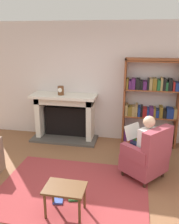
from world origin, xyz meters
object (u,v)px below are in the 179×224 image
fireplace (65,115)px  seated_reader (143,143)px  bookshelf (150,106)px  mantel_clock (61,91)px  side_table (65,191)px  armchair_reading (147,156)px

fireplace → seated_reader: size_ratio=1.36×
fireplace → bookshelf: bookshelf is taller
seated_reader → fireplace: bearing=-87.7°
mantel_clock → side_table: 2.71m
fireplace → side_table: fireplace is taller
armchair_reading → side_table: 1.60m
bookshelf → side_table: (-1.19, -2.58, -0.55)m
side_table → fireplace: bearing=106.6°
bookshelf → side_table: bearing=-114.7°
bookshelf → mantel_clock: bearing=-176.1°
side_table → bookshelf: bearing=65.3°
fireplace → mantel_clock: mantel_clock is taller
fireplace → side_table: size_ratio=2.76×
fireplace → seated_reader: bearing=-36.8°
bookshelf → armchair_reading: bearing=-92.6°
bookshelf → side_table: bookshelf is taller
armchair_reading → seated_reader: (-0.09, 0.07, 0.20)m
bookshelf → armchair_reading: bookshelf is taller
fireplace → armchair_reading: bearing=-36.9°
armchair_reading → seated_reader: bearing=-90.0°
mantel_clock → seated_reader: size_ratio=0.18×
bookshelf → side_table: 2.89m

